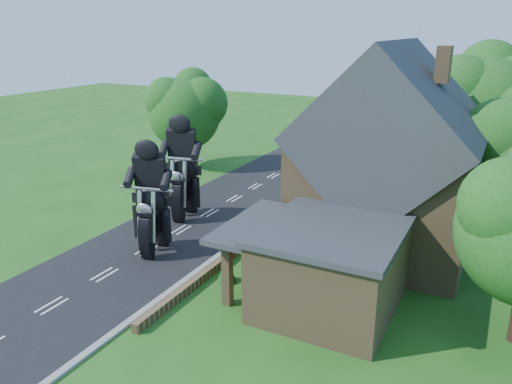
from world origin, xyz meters
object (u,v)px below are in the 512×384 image
at_px(motorcycle_follow, 185,203).
at_px(garden_wall, 266,228).
at_px(house, 389,165).
at_px(motorcycle_lead, 155,237).
at_px(annex, 328,265).

bearing_deg(motorcycle_follow, garden_wall, 173.41).
height_order(garden_wall, house, house).
distance_m(motorcycle_lead, motorcycle_follow, 4.91).
bearing_deg(garden_wall, annex, -46.16).
distance_m(garden_wall, house, 7.52).
height_order(motorcycle_lead, motorcycle_follow, motorcycle_follow).
relative_size(annex, motorcycle_follow, 3.53).
bearing_deg(motorcycle_lead, garden_wall, -138.34).
height_order(annex, motorcycle_lead, annex).
distance_m(house, motorcycle_lead, 12.10).
distance_m(annex, motorcycle_lead, 9.35).
bearing_deg(motorcycle_lead, motorcycle_follow, -84.58).
xyz_separation_m(house, annex, (-0.62, -6.80, -2.58)).
bearing_deg(annex, garden_wall, 133.84).
bearing_deg(house, motorcycle_follow, -173.27).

